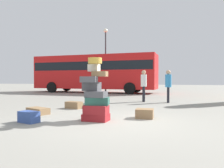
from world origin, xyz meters
TOP-DOWN VIEW (x-y plane):
  - ground_plane at (0.00, 0.00)m, footprint 80.00×80.00m
  - suitcase_tower at (-0.44, 0.01)m, footprint 0.80×0.62m
  - suitcase_navy_right_side at (-2.06, -0.72)m, footprint 0.61×0.45m
  - suitcase_slate_white_trunk at (-1.52, 2.52)m, footprint 0.71×0.60m
  - suitcase_brown_upright_blue at (0.83, 0.75)m, footprint 0.51×0.43m
  - suitcase_brown_foreground_far at (-2.66, 0.57)m, footprint 0.87×0.67m
  - suitcase_brown_behind_tower at (-2.12, 2.16)m, footprint 0.69×0.49m
  - person_bearded_onlooker at (0.21, 5.44)m, footprint 0.30×0.33m
  - person_tourist_with_camera at (1.42, 5.34)m, footprint 0.30×0.34m
  - parked_bus at (-4.89, 12.10)m, footprint 10.72×3.16m
  - lamp_post at (-4.12, 12.87)m, footprint 0.36×0.36m

SIDE VIEW (x-z plane):
  - ground_plane at x=0.00m, z-range 0.00..0.00m
  - suitcase_slate_white_trunk at x=-1.52m, z-range 0.00..0.19m
  - suitcase_brown_foreground_far at x=-2.66m, z-range 0.00..0.21m
  - suitcase_brown_behind_tower at x=-2.12m, z-range 0.00..0.27m
  - suitcase_brown_upright_blue at x=0.83m, z-range 0.00..0.28m
  - suitcase_navy_right_side at x=-2.06m, z-range 0.00..0.30m
  - suitcase_tower at x=-0.44m, z-range -0.20..1.54m
  - person_tourist_with_camera at x=1.42m, z-range 0.15..1.75m
  - person_bearded_onlooker at x=0.21m, z-range 0.15..1.76m
  - parked_bus at x=-4.89m, z-range 0.26..3.41m
  - lamp_post at x=-4.12m, z-range 0.90..6.53m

